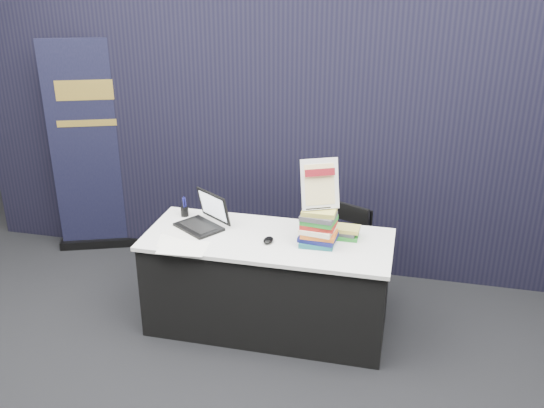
{
  "coord_description": "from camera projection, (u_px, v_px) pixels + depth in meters",
  "views": [
    {
      "loc": [
        0.95,
        -3.28,
        2.69
      ],
      "look_at": [
        0.03,
        0.55,
        1.02
      ],
      "focal_mm": 40.0,
      "sensor_mm": 36.0,
      "label": 1
    }
  ],
  "objects": [
    {
      "name": "book_stack_tall",
      "position": [
        318.0,
        227.0,
        4.25
      ],
      "size": [
        0.26,
        0.2,
        0.27
      ],
      "rotation": [
        0.0,
        0.0,
        -0.06
      ],
      "color": "#18565C",
      "rests_on": "display_table"
    },
    {
      "name": "laptop",
      "position": [
        201.0,
        218.0,
        4.56
      ],
      "size": [
        0.41,
        0.43,
        0.26
      ],
      "rotation": [
        0.0,
        0.0,
        -0.6
      ],
      "color": "black",
      "rests_on": "display_table"
    },
    {
      "name": "display_table",
      "position": [
        268.0,
        282.0,
        4.54
      ],
      "size": [
        1.8,
        0.75,
        0.75
      ],
      "color": "black",
      "rests_on": "floor"
    },
    {
      "name": "brochure_mid",
      "position": [
        186.0,
        233.0,
        4.47
      ],
      "size": [
        0.35,
        0.3,
        0.0
      ],
      "primitive_type": "cube",
      "rotation": [
        0.0,
        0.0,
        -0.3
      ],
      "color": "silver",
      "rests_on": "display_table"
    },
    {
      "name": "drape_partition",
      "position": [
        297.0,
        137.0,
        5.16
      ],
      "size": [
        6.0,
        0.08,
        2.4
      ],
      "primitive_type": "cube",
      "color": "black",
      "rests_on": "floor"
    },
    {
      "name": "book_stack_short",
      "position": [
        345.0,
        232.0,
        4.38
      ],
      "size": [
        0.2,
        0.16,
        0.08
      ],
      "rotation": [
        0.0,
        0.0,
        -0.09
      ],
      "color": "#207B27",
      "rests_on": "display_table"
    },
    {
      "name": "stacking_chair",
      "position": [
        345.0,
        253.0,
        4.82
      ],
      "size": [
        0.48,
        0.5,
        0.81
      ],
      "rotation": [
        0.0,
        0.0,
        -0.42
      ],
      "color": "black",
      "rests_on": "floor"
    },
    {
      "name": "brochure_right",
      "position": [
        183.0,
        248.0,
        4.24
      ],
      "size": [
        0.35,
        0.26,
        0.0
      ],
      "primitive_type": "cube",
      "rotation": [
        0.0,
        0.0,
        0.08
      ],
      "color": "white",
      "rests_on": "display_table"
    },
    {
      "name": "wall_back",
      "position": [
        337.0,
        35.0,
        7.09
      ],
      "size": [
        8.0,
        0.02,
        3.5
      ],
      "primitive_type": "cube",
      "color": "#ADABA3",
      "rests_on": "floor"
    },
    {
      "name": "pen_cup",
      "position": [
        185.0,
        211.0,
        4.74
      ],
      "size": [
        0.07,
        0.07,
        0.08
      ],
      "primitive_type": "cylinder",
      "rotation": [
        0.0,
        0.0,
        0.14
      ],
      "color": "black",
      "rests_on": "display_table"
    },
    {
      "name": "pullup_banner",
      "position": [
        96.0,
        161.0,
        5.59
      ],
      "size": [
        0.82,
        0.39,
        1.98
      ],
      "rotation": [
        0.0,
        0.0,
        0.36
      ],
      "color": "black",
      "rests_on": "floor"
    },
    {
      "name": "floor",
      "position": [
        249.0,
        369.0,
        4.19
      ],
      "size": [
        8.0,
        8.0,
        0.0
      ],
      "primitive_type": "plane",
      "color": "black",
      "rests_on": "ground"
    },
    {
      "name": "info_sign",
      "position": [
        320.0,
        185.0,
        4.15
      ],
      "size": [
        0.28,
        0.2,
        0.36
      ],
      "rotation": [
        0.0,
        0.0,
        0.43
      ],
      "color": "black",
      "rests_on": "book_stack_tall"
    },
    {
      "name": "brochure_left",
      "position": [
        179.0,
        240.0,
        4.35
      ],
      "size": [
        0.34,
        0.27,
        0.0
      ],
      "primitive_type": "cube",
      "rotation": [
        0.0,
        0.0,
        0.23
      ],
      "color": "white",
      "rests_on": "display_table"
    },
    {
      "name": "mouse",
      "position": [
        268.0,
        240.0,
        4.32
      ],
      "size": [
        0.08,
        0.11,
        0.03
      ],
      "primitive_type": "ellipsoid",
      "rotation": [
        0.0,
        0.0,
        -0.06
      ],
      "color": "black",
      "rests_on": "display_table"
    }
  ]
}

